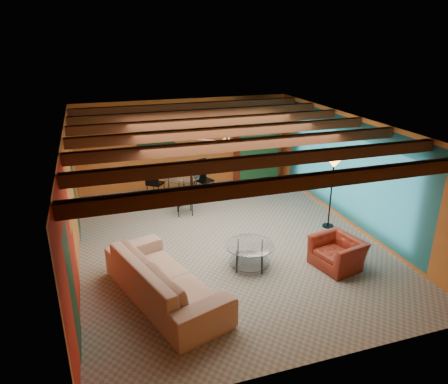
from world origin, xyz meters
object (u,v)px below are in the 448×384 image
object	(u,v)px
armoire	(256,147)
vase	(181,163)
coffee_table	(250,256)
sofa	(165,278)
armchair	(337,253)
dining_table	(182,184)
potted_plant	(257,104)
floor_lamp	(331,193)

from	to	relation	value
armoire	vase	xyz separation A→B (m)	(-2.66, -1.06, 0.06)
coffee_table	vase	size ratio (longest dim) A/B	5.64
coffee_table	armoire	bearing A→B (deg)	66.78
sofa	coffee_table	distance (m)	1.93
armchair	dining_table	distance (m)	4.93
vase	armoire	bearing A→B (deg)	21.80
potted_plant	vase	xyz separation A→B (m)	(-2.66, -1.06, -1.31)
potted_plant	coffee_table	bearing A→B (deg)	-113.22
floor_lamp	potted_plant	world-z (taller)	potted_plant
floor_lamp	vase	distance (m)	4.11
armoire	armchair	bearing A→B (deg)	-96.53
potted_plant	floor_lamp	bearing A→B (deg)	-83.13
floor_lamp	vase	bearing A→B (deg)	139.35
dining_table	armoire	bearing A→B (deg)	21.80
armchair	dining_table	size ratio (longest dim) A/B	0.46
sofa	coffee_table	xyz separation A→B (m)	(1.85, 0.55, -0.16)
floor_lamp	vase	xyz separation A→B (m)	(-3.11, 2.67, 0.29)
vase	potted_plant	bearing A→B (deg)	21.80
coffee_table	floor_lamp	distance (m)	2.87
dining_table	armchair	bearing A→B (deg)	-62.54
armchair	armoire	distance (m)	5.51
coffee_table	armoire	distance (m)	5.40
floor_lamp	armchair	bearing A→B (deg)	-116.19
armchair	armoire	size ratio (longest dim) A/B	0.43
vase	dining_table	bearing A→B (deg)	180.00
armoire	potted_plant	size ratio (longest dim) A/B	4.52
armchair	armoire	bearing A→B (deg)	163.15
sofa	dining_table	size ratio (longest dim) A/B	1.37
armchair	floor_lamp	world-z (taller)	floor_lamp
armchair	potted_plant	size ratio (longest dim) A/B	1.93
armchair	potted_plant	xyz separation A→B (m)	(0.39, 5.44, 2.17)
sofa	armoire	xyz separation A→B (m)	(3.95, 5.45, 0.70)
dining_table	floor_lamp	bearing A→B (deg)	-40.65
sofa	dining_table	distance (m)	4.57
coffee_table	floor_lamp	world-z (taller)	floor_lamp
armchair	coffee_table	distance (m)	1.80
floor_lamp	vase	size ratio (longest dim) A/B	9.96
armchair	dining_table	xyz separation A→B (m)	(-2.27, 4.37, 0.23)
coffee_table	floor_lamp	xyz separation A→B (m)	(2.55, 1.16, 0.63)
armchair	floor_lamp	xyz separation A→B (m)	(0.84, 1.70, 0.57)
armchair	vase	distance (m)	5.00
coffee_table	vase	world-z (taller)	vase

